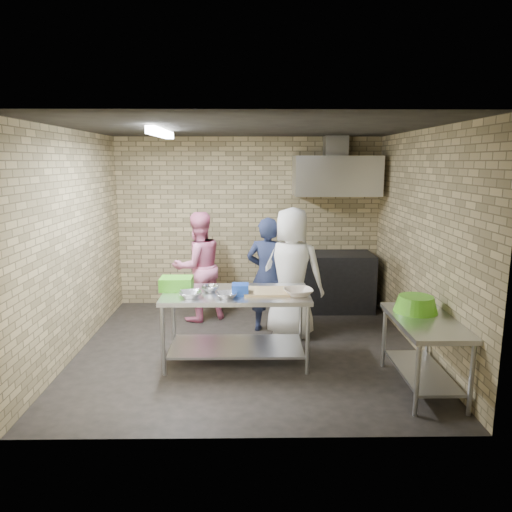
{
  "coord_description": "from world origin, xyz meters",
  "views": [
    {
      "loc": [
        0.02,
        -5.72,
        2.32
      ],
      "look_at": [
        0.1,
        0.2,
        1.15
      ],
      "focal_mm": 33.77,
      "sensor_mm": 36.0,
      "label": 1
    }
  ],
  "objects_px": {
    "prep_table": "(236,327)",
    "green_crate": "(177,284)",
    "side_counter": "(423,354)",
    "bottle_green": "(363,181)",
    "woman_white": "(292,272)",
    "green_basin": "(416,304)",
    "stove": "(334,281)",
    "man_navy": "(268,275)",
    "blue_tub": "(240,289)",
    "bottle_red": "(337,180)",
    "woman_pink": "(198,267)"
  },
  "relations": [
    {
      "from": "prep_table",
      "to": "green_crate",
      "type": "xyz_separation_m",
      "value": [
        -0.7,
        0.12,
        0.49
      ]
    },
    {
      "from": "prep_table",
      "to": "side_counter",
      "type": "distance_m",
      "value": 2.07
    },
    {
      "from": "bottle_green",
      "to": "woman_white",
      "type": "relative_size",
      "value": 0.09
    },
    {
      "from": "green_basin",
      "to": "bottle_green",
      "type": "relative_size",
      "value": 3.07
    },
    {
      "from": "stove",
      "to": "man_navy",
      "type": "relative_size",
      "value": 0.76
    },
    {
      "from": "blue_tub",
      "to": "bottle_red",
      "type": "xyz_separation_m",
      "value": [
        1.49,
        2.37,
        1.13
      ]
    },
    {
      "from": "green_basin",
      "to": "bottle_green",
      "type": "height_order",
      "value": "bottle_green"
    },
    {
      "from": "prep_table",
      "to": "green_crate",
      "type": "bearing_deg",
      "value": 170.27
    },
    {
      "from": "green_basin",
      "to": "bottle_green",
      "type": "distance_m",
      "value": 2.98
    },
    {
      "from": "stove",
      "to": "blue_tub",
      "type": "relative_size",
      "value": 6.44
    },
    {
      "from": "stove",
      "to": "green_crate",
      "type": "relative_size",
      "value": 3.22
    },
    {
      "from": "green_basin",
      "to": "woman_white",
      "type": "height_order",
      "value": "woman_white"
    },
    {
      "from": "side_counter",
      "to": "bottle_green",
      "type": "xyz_separation_m",
      "value": [
        0.0,
        2.99,
        1.64
      ]
    },
    {
      "from": "stove",
      "to": "woman_white",
      "type": "distance_m",
      "value": 1.45
    },
    {
      "from": "woman_white",
      "to": "side_counter",
      "type": "bearing_deg",
      "value": 146.97
    },
    {
      "from": "man_navy",
      "to": "bottle_red",
      "type": "bearing_deg",
      "value": -119.54
    },
    {
      "from": "blue_tub",
      "to": "bottle_green",
      "type": "distance_m",
      "value": 3.23
    },
    {
      "from": "bottle_red",
      "to": "woman_pink",
      "type": "height_order",
      "value": "bottle_red"
    },
    {
      "from": "stove",
      "to": "bottle_red",
      "type": "relative_size",
      "value": 6.67
    },
    {
      "from": "green_basin",
      "to": "man_navy",
      "type": "bearing_deg",
      "value": 135.11
    },
    {
      "from": "stove",
      "to": "green_basin",
      "type": "distance_m",
      "value": 2.57
    },
    {
      "from": "man_navy",
      "to": "woman_white",
      "type": "relative_size",
      "value": 0.91
    },
    {
      "from": "prep_table",
      "to": "blue_tub",
      "type": "bearing_deg",
      "value": -63.43
    },
    {
      "from": "woman_white",
      "to": "bottle_red",
      "type": "bearing_deg",
      "value": -101.05
    },
    {
      "from": "prep_table",
      "to": "stove",
      "type": "bearing_deg",
      "value": 53.73
    },
    {
      "from": "green_basin",
      "to": "woman_pink",
      "type": "distance_m",
      "value": 3.22
    },
    {
      "from": "prep_table",
      "to": "woman_white",
      "type": "bearing_deg",
      "value": 50.58
    },
    {
      "from": "side_counter",
      "to": "woman_pink",
      "type": "relative_size",
      "value": 0.75
    },
    {
      "from": "prep_table",
      "to": "green_crate",
      "type": "distance_m",
      "value": 0.87
    },
    {
      "from": "green_basin",
      "to": "woman_white",
      "type": "xyz_separation_m",
      "value": [
        -1.2,
        1.34,
        0.03
      ]
    },
    {
      "from": "green_crate",
      "to": "man_navy",
      "type": "relative_size",
      "value": 0.23
    },
    {
      "from": "blue_tub",
      "to": "woman_pink",
      "type": "relative_size",
      "value": 0.12
    },
    {
      "from": "green_crate",
      "to": "bottle_green",
      "type": "height_order",
      "value": "bottle_green"
    },
    {
      "from": "man_navy",
      "to": "woman_white",
      "type": "bearing_deg",
      "value": 164.83
    },
    {
      "from": "woman_pink",
      "to": "stove",
      "type": "bearing_deg",
      "value": 163.76
    },
    {
      "from": "green_crate",
      "to": "bottle_red",
      "type": "distance_m",
      "value": 3.3
    },
    {
      "from": "stove",
      "to": "green_basin",
      "type": "height_order",
      "value": "green_basin"
    },
    {
      "from": "stove",
      "to": "green_crate",
      "type": "xyz_separation_m",
      "value": [
        -2.19,
        -1.91,
        0.46
      ]
    },
    {
      "from": "stove",
      "to": "man_navy",
      "type": "xyz_separation_m",
      "value": [
        -1.09,
        -0.99,
        0.34
      ]
    },
    {
      "from": "green_crate",
      "to": "bottle_red",
      "type": "xyz_separation_m",
      "value": [
        2.24,
        2.15,
        1.12
      ]
    },
    {
      "from": "woman_white",
      "to": "green_crate",
      "type": "bearing_deg",
      "value": 47.32
    },
    {
      "from": "stove",
      "to": "woman_white",
      "type": "xyz_separation_m",
      "value": [
        -0.77,
        -1.16,
        0.42
      ]
    },
    {
      "from": "green_basin",
      "to": "bottle_red",
      "type": "height_order",
      "value": "bottle_red"
    },
    {
      "from": "green_crate",
      "to": "side_counter",
      "type": "bearing_deg",
      "value": -17.74
    },
    {
      "from": "prep_table",
      "to": "woman_pink",
      "type": "distance_m",
      "value": 1.69
    },
    {
      "from": "stove",
      "to": "bottle_red",
      "type": "bearing_deg",
      "value": 78.23
    },
    {
      "from": "bottle_green",
      "to": "green_crate",
      "type": "bearing_deg",
      "value": -140.85
    },
    {
      "from": "man_navy",
      "to": "stove",
      "type": "bearing_deg",
      "value": -124.47
    },
    {
      "from": "green_crate",
      "to": "man_navy",
      "type": "height_order",
      "value": "man_navy"
    },
    {
      "from": "side_counter",
      "to": "bottle_green",
      "type": "distance_m",
      "value": 3.41
    }
  ]
}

